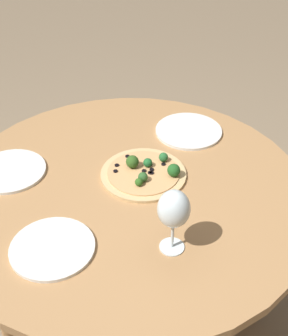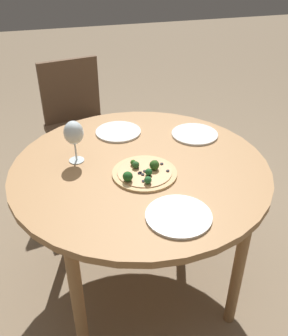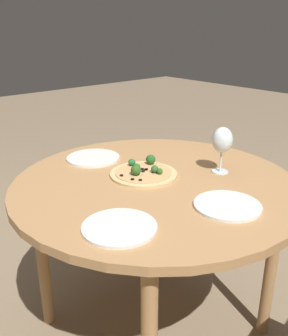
{
  "view_description": "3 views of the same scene",
  "coord_description": "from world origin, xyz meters",
  "px_view_note": "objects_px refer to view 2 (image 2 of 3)",
  "views": [
    {
      "loc": [
        -0.75,
        0.79,
        1.62
      ],
      "look_at": [
        -0.0,
        -0.07,
        0.74
      ],
      "focal_mm": 50.0,
      "sensor_mm": 36.0,
      "label": 1
    },
    {
      "loc": [
        -0.34,
        -1.3,
        1.57
      ],
      "look_at": [
        -0.0,
        -0.07,
        0.74
      ],
      "focal_mm": 40.0,
      "sensor_mm": 36.0,
      "label": 2
    },
    {
      "loc": [
        0.91,
        0.96,
        1.28
      ],
      "look_at": [
        -0.0,
        -0.07,
        0.74
      ],
      "focal_mm": 40.0,
      "sensor_mm": 36.0,
      "label": 3
    }
  ],
  "objects_px": {
    "wine_glass": "(74,134)",
    "plate_side": "(179,216)",
    "plate_near": "(195,134)",
    "chair": "(79,124)",
    "plate_far": "(118,132)",
    "pizza": "(144,172)"
  },
  "relations": [
    {
      "from": "chair",
      "to": "wine_glass",
      "type": "relative_size",
      "value": 4.7
    },
    {
      "from": "pizza",
      "to": "plate_side",
      "type": "xyz_separation_m",
      "value": [
        0.05,
        -0.29,
        -0.01
      ]
    },
    {
      "from": "plate_near",
      "to": "plate_side",
      "type": "xyz_separation_m",
      "value": [
        -0.29,
        -0.56,
        0.0
      ]
    },
    {
      "from": "plate_near",
      "to": "plate_far",
      "type": "distance_m",
      "value": 0.37
    },
    {
      "from": "plate_far",
      "to": "wine_glass",
      "type": "bearing_deg",
      "value": -137.7
    },
    {
      "from": "plate_far",
      "to": "plate_side",
      "type": "distance_m",
      "value": 0.68
    },
    {
      "from": "chair",
      "to": "plate_side",
      "type": "relative_size",
      "value": 3.75
    },
    {
      "from": "pizza",
      "to": "plate_far",
      "type": "xyz_separation_m",
      "value": [
        -0.02,
        0.39,
        -0.01
      ]
    },
    {
      "from": "chair",
      "to": "plate_near",
      "type": "xyz_separation_m",
      "value": [
        0.49,
        -0.73,
        0.23
      ]
    },
    {
      "from": "wine_glass",
      "to": "plate_far",
      "type": "xyz_separation_m",
      "value": [
        0.23,
        0.21,
        -0.13
      ]
    },
    {
      "from": "chair",
      "to": "wine_glass",
      "type": "distance_m",
      "value": 0.89
    },
    {
      "from": "chair",
      "to": "wine_glass",
      "type": "bearing_deg",
      "value": -106.5
    },
    {
      "from": "pizza",
      "to": "plate_far",
      "type": "height_order",
      "value": "pizza"
    },
    {
      "from": "wine_glass",
      "to": "plate_side",
      "type": "xyz_separation_m",
      "value": [
        0.3,
        -0.47,
        -0.13
      ]
    },
    {
      "from": "plate_far",
      "to": "plate_side",
      "type": "bearing_deg",
      "value": -84.35
    },
    {
      "from": "chair",
      "to": "wine_glass",
      "type": "height_order",
      "value": "wine_glass"
    },
    {
      "from": "wine_glass",
      "to": "plate_near",
      "type": "xyz_separation_m",
      "value": [
        0.58,
        0.08,
        -0.13
      ]
    },
    {
      "from": "chair",
      "to": "plate_side",
      "type": "xyz_separation_m",
      "value": [
        0.21,
        -1.28,
        0.23
      ]
    },
    {
      "from": "chair",
      "to": "plate_side",
      "type": "bearing_deg",
      "value": -91.02
    },
    {
      "from": "wine_glass",
      "to": "plate_side",
      "type": "height_order",
      "value": "wine_glass"
    },
    {
      "from": "plate_side",
      "to": "pizza",
      "type": "bearing_deg",
      "value": 99.23
    },
    {
      "from": "plate_near",
      "to": "plate_side",
      "type": "relative_size",
      "value": 0.96
    }
  ]
}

